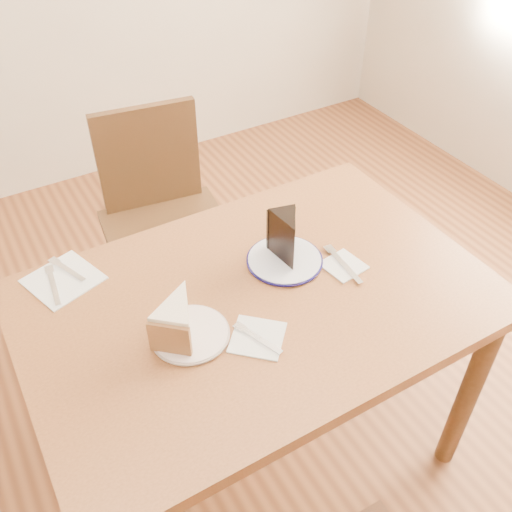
# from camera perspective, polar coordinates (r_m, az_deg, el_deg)

# --- Properties ---
(ground) EXTENTS (4.00, 4.00, 0.00)m
(ground) POSITION_cam_1_polar(r_m,az_deg,el_deg) (2.08, 0.16, -18.73)
(ground) COLOR #512915
(ground) RESTS_ON ground
(table) EXTENTS (1.20, 0.80, 0.75)m
(table) POSITION_cam_1_polar(r_m,az_deg,el_deg) (1.55, 0.20, -6.48)
(table) COLOR #5A3018
(table) RESTS_ON ground
(chair_far) EXTENTS (0.50, 0.50, 0.90)m
(chair_far) POSITION_cam_1_polar(r_m,az_deg,el_deg) (2.16, -9.14, 3.47)
(chair_far) COLOR #311C0E
(chair_far) RESTS_ON ground
(plate_cream) EXTENTS (0.18, 0.18, 0.01)m
(plate_cream) POSITION_cam_1_polar(r_m,az_deg,el_deg) (1.39, -6.60, -7.76)
(plate_cream) COLOR white
(plate_cream) RESTS_ON table
(plate_navy) EXTENTS (0.20, 0.20, 0.01)m
(plate_navy) POSITION_cam_1_polar(r_m,az_deg,el_deg) (1.57, 2.87, -0.41)
(plate_navy) COLOR white
(plate_navy) RESTS_ON table
(carrot_cake) EXTENTS (0.16, 0.16, 0.09)m
(carrot_cake) POSITION_cam_1_polar(r_m,az_deg,el_deg) (1.36, -7.72, -6.00)
(carrot_cake) COLOR #F3E8C9
(carrot_cake) RESTS_ON plate_cream
(chocolate_cake) EXTENTS (0.10, 0.12, 0.13)m
(chocolate_cake) POSITION_cam_1_polar(r_m,az_deg,el_deg) (1.53, 3.16, 1.59)
(chocolate_cake) COLOR black
(chocolate_cake) RESTS_ON plate_navy
(napkin_cream) EXTENTS (0.17, 0.17, 0.00)m
(napkin_cream) POSITION_cam_1_polar(r_m,az_deg,el_deg) (1.38, 0.15, -8.14)
(napkin_cream) COLOR white
(napkin_cream) RESTS_ON table
(napkin_navy) EXTENTS (0.12, 0.12, 0.00)m
(napkin_navy) POSITION_cam_1_polar(r_m,az_deg,el_deg) (1.58, 8.74, -0.95)
(napkin_navy) COLOR white
(napkin_navy) RESTS_ON table
(napkin_spare) EXTENTS (0.21, 0.21, 0.00)m
(napkin_spare) POSITION_cam_1_polar(r_m,az_deg,el_deg) (1.60, -18.71, -2.24)
(napkin_spare) COLOR white
(napkin_spare) RESTS_ON table
(fork_cream) EXTENTS (0.06, 0.14, 0.00)m
(fork_cream) POSITION_cam_1_polar(r_m,az_deg,el_deg) (1.37, 0.23, -8.25)
(fork_cream) COLOR silver
(fork_cream) RESTS_ON napkin_cream
(knife_navy) EXTENTS (0.03, 0.17, 0.00)m
(knife_navy) POSITION_cam_1_polar(r_m,az_deg,el_deg) (1.58, 8.74, -0.82)
(knife_navy) COLOR silver
(knife_navy) RESTS_ON napkin_navy
(fork_spare) EXTENTS (0.06, 0.14, 0.00)m
(fork_spare) POSITION_cam_1_polar(r_m,az_deg,el_deg) (1.62, -18.33, -1.30)
(fork_spare) COLOR silver
(fork_spare) RESTS_ON napkin_spare
(knife_spare) EXTENTS (0.03, 0.16, 0.00)m
(knife_spare) POSITION_cam_1_polar(r_m,az_deg,el_deg) (1.59, -19.60, -2.78)
(knife_spare) COLOR silver
(knife_spare) RESTS_ON napkin_spare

